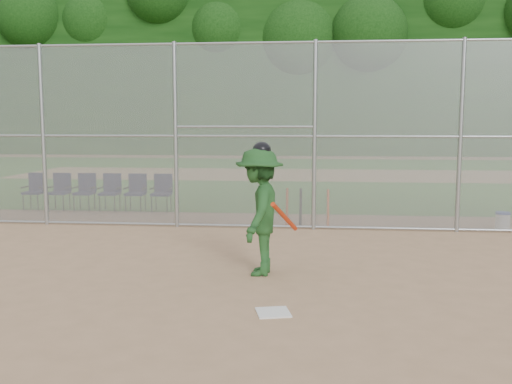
# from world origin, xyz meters

# --- Properties ---
(ground) EXTENTS (100.00, 100.00, 0.00)m
(ground) POSITION_xyz_m (0.00, 0.00, 0.00)
(ground) COLOR tan
(ground) RESTS_ON ground
(grass_strip) EXTENTS (100.00, 100.00, 0.00)m
(grass_strip) POSITION_xyz_m (0.00, 18.00, 0.01)
(grass_strip) COLOR #2D651E
(grass_strip) RESTS_ON ground
(dirt_patch_far) EXTENTS (24.00, 24.00, 0.00)m
(dirt_patch_far) POSITION_xyz_m (0.00, 18.00, 0.01)
(dirt_patch_far) COLOR tan
(dirt_patch_far) RESTS_ON ground
(backstop_fence) EXTENTS (16.09, 0.09, 4.00)m
(backstop_fence) POSITION_xyz_m (0.00, 5.00, 2.07)
(backstop_fence) COLOR gray
(backstop_fence) RESTS_ON ground
(treeline) EXTENTS (81.00, 60.00, 11.00)m
(treeline) POSITION_xyz_m (0.00, 20.00, 5.50)
(treeline) COLOR black
(treeline) RESTS_ON ground
(home_plate) EXTENTS (0.47, 0.47, 0.02)m
(home_plate) POSITION_xyz_m (0.51, -0.54, 0.01)
(home_plate) COLOR silver
(home_plate) RESTS_ON ground
(batter_at_plate) EXTENTS (0.98, 1.40, 2.01)m
(batter_at_plate) POSITION_xyz_m (0.17, 1.25, 0.97)
(batter_at_plate) COLOR #1D481E
(batter_at_plate) RESTS_ON ground
(water_cooler) EXTENTS (0.31, 0.31, 0.39)m
(water_cooler) POSITION_xyz_m (5.03, 5.32, 0.20)
(water_cooler) COLOR white
(water_cooler) RESTS_ON ground
(spare_bats) EXTENTS (0.96, 0.31, 0.85)m
(spare_bats) POSITION_xyz_m (0.86, 5.30, 0.42)
(spare_bats) COLOR #D84C14
(spare_bats) RESTS_ON ground
(chair_0) EXTENTS (0.54, 0.52, 0.96)m
(chair_0) POSITION_xyz_m (-6.35, 7.10, 0.48)
(chair_0) COLOR #10143B
(chair_0) RESTS_ON ground
(chair_1) EXTENTS (0.54, 0.52, 0.96)m
(chair_1) POSITION_xyz_m (-5.67, 7.10, 0.48)
(chair_1) COLOR #10143B
(chair_1) RESTS_ON ground
(chair_2) EXTENTS (0.54, 0.52, 0.96)m
(chair_2) POSITION_xyz_m (-4.98, 7.10, 0.48)
(chair_2) COLOR #10143B
(chair_2) RESTS_ON ground
(chair_3) EXTENTS (0.54, 0.52, 0.96)m
(chair_3) POSITION_xyz_m (-4.29, 7.10, 0.48)
(chair_3) COLOR #10143B
(chair_3) RESTS_ON ground
(chair_4) EXTENTS (0.54, 0.52, 0.96)m
(chair_4) POSITION_xyz_m (-3.60, 7.10, 0.48)
(chair_4) COLOR #10143B
(chair_4) RESTS_ON ground
(chair_5) EXTENTS (0.54, 0.52, 0.96)m
(chair_5) POSITION_xyz_m (-2.92, 7.10, 0.48)
(chair_5) COLOR #10143B
(chair_5) RESTS_ON ground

